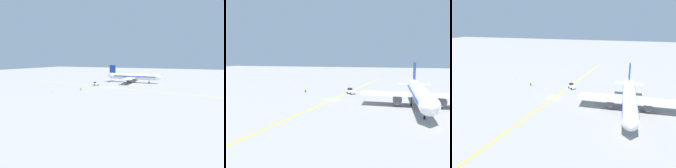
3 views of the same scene
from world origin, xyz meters
TOP-DOWN VIEW (x-y plane):
  - ground_plane at (0.00, 0.00)m, footprint 400.00×400.00m
  - apron_yellow_centreline at (0.00, 0.00)m, footprint 16.09×119.02m
  - airplane_at_gate at (-23.09, 4.20)m, footprint 28.09×35.45m
  - baggage_tug_white at (-3.18, -11.14)m, footprint 3.17×3.19m
  - ground_crew_worker at (12.79, -10.45)m, footprint 0.57×0.29m
  - traffic_cone_near_nose at (-17.26, 0.21)m, footprint 0.32×0.32m
  - traffic_cone_mid_apron at (23.23, -18.42)m, footprint 0.32×0.32m

SIDE VIEW (x-z plane):
  - ground_plane at x=0.00m, z-range 0.00..0.00m
  - apron_yellow_centreline at x=0.00m, z-range 0.00..0.01m
  - traffic_cone_near_nose at x=-17.26m, z-range 0.00..0.55m
  - traffic_cone_mid_apron at x=23.23m, z-range 0.00..0.55m
  - baggage_tug_white at x=-3.18m, z-range -0.15..1.96m
  - ground_crew_worker at x=12.79m, z-range 0.07..1.75m
  - airplane_at_gate at x=-23.09m, z-range -1.59..9.01m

